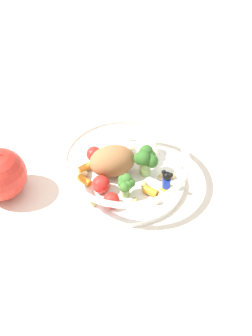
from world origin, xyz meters
The scene contains 3 objects.
ground_plane centered at (0.00, 0.00, 0.00)m, with size 2.40×2.40×0.00m, color silver.
food_container centered at (0.02, -0.01, 0.03)m, with size 0.20×0.20×0.06m.
loose_apple centered at (-0.07, 0.17, 0.04)m, with size 0.08×0.08×0.10m.
Camera 1 is at (-0.43, -0.15, 0.49)m, focal length 43.29 mm.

